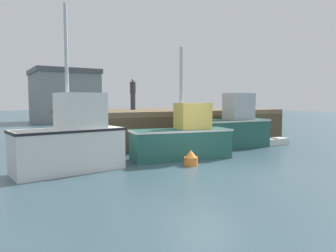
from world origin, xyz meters
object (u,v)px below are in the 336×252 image
object	(u,v)px
fishing_boat_near_right	(183,138)
dockworker	(133,94)
rowboat	(272,142)
mooring_buoy_foreground	(191,159)
fishing_boat_mid	(231,128)
fishing_boat_near_left	(71,140)

from	to	relation	value
fishing_boat_near_right	dockworker	world-z (taller)	fishing_boat_near_right
rowboat	mooring_buoy_foreground	bearing A→B (deg)	-162.83
fishing_boat_near_right	rowboat	distance (m)	6.44
dockworker	fishing_boat_near_right	bearing A→B (deg)	-96.59
fishing_boat_mid	mooring_buoy_foreground	world-z (taller)	fishing_boat_mid
fishing_boat_mid	dockworker	distance (m)	6.15
rowboat	fishing_boat_near_right	bearing A→B (deg)	-172.39
fishing_boat_near_left	rowboat	bearing A→B (deg)	4.10
fishing_boat_near_left	fishing_boat_near_right	bearing A→B (deg)	-0.94
rowboat	mooring_buoy_foreground	size ratio (longest dim) A/B	3.34
fishing_boat_near_right	mooring_buoy_foreground	size ratio (longest dim) A/B	7.86
fishing_boat_near_left	mooring_buoy_foreground	bearing A→B (deg)	-18.79
fishing_boat_near_right	fishing_boat_mid	bearing A→B (deg)	17.99
dockworker	mooring_buoy_foreground	bearing A→B (deg)	-99.32
fishing_boat_near_left	mooring_buoy_foreground	world-z (taller)	fishing_boat_near_left
fishing_boat_near_right	rowboat	world-z (taller)	fishing_boat_near_right
fishing_boat_near_right	dockworker	bearing A→B (deg)	83.41
fishing_boat_near_left	dockworker	bearing A→B (deg)	50.08
fishing_boat_near_left	fishing_boat_near_right	world-z (taller)	fishing_boat_near_left
dockworker	fishing_boat_mid	bearing A→B (deg)	-59.52
fishing_boat_near_right	fishing_boat_mid	xyz separation A→B (m)	(3.71, 1.21, 0.15)
rowboat	mooring_buoy_foreground	world-z (taller)	mooring_buoy_foreground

